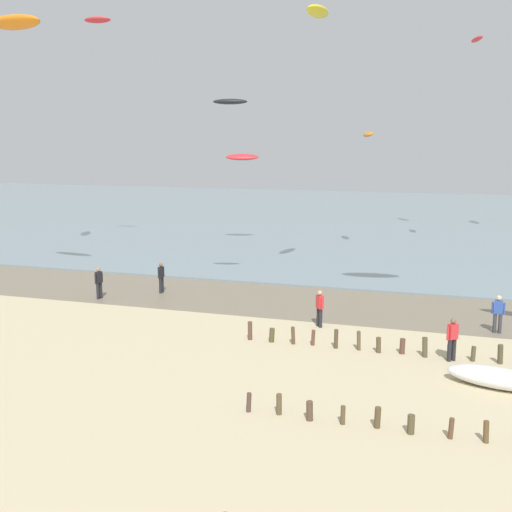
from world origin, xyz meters
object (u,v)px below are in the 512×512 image
object	(u,v)px
person_mid_beach	(498,313)
person_left_flank	(161,277)
kite_aloft_3	(97,20)
kite_aloft_7	(15,22)
person_nearest_camera	(320,307)
grounded_kite	(497,378)
kite_aloft_1	(477,39)
kite_aloft_10	(230,102)
person_right_flank	(99,282)
kite_aloft_8	(368,134)
kite_aloft_2	(242,157)
kite_aloft_0	(318,11)
person_by_waterline	(452,338)

from	to	relation	value
person_mid_beach	person_left_flank	distance (m)	17.64
kite_aloft_3	kite_aloft_7	distance (m)	13.84
person_nearest_camera	person_left_flank	xyz separation A→B (m)	(-9.77, 3.80, 0.00)
person_nearest_camera	grounded_kite	distance (m)	8.98
grounded_kite	kite_aloft_1	size ratio (longest dim) A/B	1.63
kite_aloft_1	kite_aloft_10	bearing A→B (deg)	131.90
person_right_flank	kite_aloft_3	distance (m)	22.65
kite_aloft_3	person_right_flank	bearing A→B (deg)	111.19
person_mid_beach	kite_aloft_7	size ratio (longest dim) A/B	0.50
grounded_kite	kite_aloft_8	world-z (taller)	kite_aloft_8
person_left_flank	kite_aloft_1	bearing A→B (deg)	47.18
kite_aloft_3	person_nearest_camera	bearing A→B (deg)	134.64
grounded_kite	kite_aloft_2	bearing A→B (deg)	138.00
kite_aloft_1	kite_aloft_7	xyz separation A→B (m)	(-23.65, -19.32, -0.90)
grounded_kite	kite_aloft_8	xyz separation A→B (m)	(-7.94, 25.48, 8.53)
kite_aloft_0	kite_aloft_2	distance (m)	17.37
person_nearest_camera	person_left_flank	world-z (taller)	same
person_left_flank	kite_aloft_0	xyz separation A→B (m)	(7.84, 3.85, 14.32)
person_by_waterline	person_left_flank	bearing A→B (deg)	156.63
person_left_flank	grounded_kite	size ratio (longest dim) A/B	0.51
person_mid_beach	kite_aloft_10	bearing A→B (deg)	165.42
person_left_flank	kite_aloft_8	distance (m)	20.44
grounded_kite	kite_aloft_7	bearing A→B (deg)	176.27
kite_aloft_8	kite_aloft_10	bearing A→B (deg)	140.85
person_nearest_camera	kite_aloft_1	xyz separation A→B (m)	(6.61, 21.48, 14.54)
person_left_flank	kite_aloft_2	xyz separation A→B (m)	(-0.77, 16.57, 6.22)
kite_aloft_0	person_mid_beach	bearing A→B (deg)	-115.64
kite_aloft_0	kite_aloft_2	world-z (taller)	kite_aloft_0
person_by_waterline	kite_aloft_1	distance (m)	28.42
person_nearest_camera	person_by_waterline	distance (m)	6.49
person_left_flank	grounded_kite	world-z (taller)	person_left_flank
person_mid_beach	person_right_flank	distance (m)	20.10
person_mid_beach	kite_aloft_7	xyz separation A→B (m)	(-24.75, 0.73, 13.64)
person_right_flank	kite_aloft_10	xyz separation A→B (m)	(6.34, 3.42, 9.53)
person_left_flank	kite_aloft_2	size ratio (longest dim) A/B	0.65
person_mid_beach	person_by_waterline	distance (m)	4.77
kite_aloft_7	person_right_flank	bearing A→B (deg)	-177.99
kite_aloft_3	kite_aloft_10	world-z (taller)	kite_aloft_3
person_left_flank	person_right_flank	world-z (taller)	same
person_left_flank	person_right_flank	xyz separation A→B (m)	(-2.61, -2.20, 0.00)
kite_aloft_2	kite_aloft_3	xyz separation A→B (m)	(-9.51, -4.95, 10.01)
person_mid_beach	kite_aloft_1	distance (m)	24.79
person_nearest_camera	person_by_waterline	xyz separation A→B (m)	(5.79, -2.93, 0.00)
kite_aloft_1	kite_aloft_10	distance (m)	21.36
person_mid_beach	kite_aloft_1	size ratio (longest dim) A/B	0.83
person_left_flank	kite_aloft_7	xyz separation A→B (m)	(-7.27, -1.64, 13.64)
kite_aloft_0	kite_aloft_10	xyz separation A→B (m)	(-4.11, -2.63, -4.80)
kite_aloft_2	kite_aloft_10	bearing A→B (deg)	-88.39
kite_aloft_3	kite_aloft_1	bearing A→B (deg)	-174.99
kite_aloft_0	kite_aloft_1	world-z (taller)	kite_aloft_1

